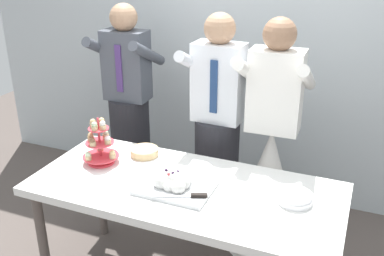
% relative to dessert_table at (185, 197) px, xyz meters
% --- Properties ---
extents(rear_wall, '(5.20, 0.10, 2.90)m').
position_rel_dessert_table_xyz_m(rear_wall, '(0.00, 1.45, 0.75)').
color(rear_wall, silver).
rests_on(rear_wall, ground_plane).
extents(dessert_table, '(1.80, 0.80, 0.78)m').
position_rel_dessert_table_xyz_m(dessert_table, '(0.00, 0.00, 0.00)').
color(dessert_table, white).
rests_on(dessert_table, ground_plane).
extents(cupcake_stand, '(0.23, 0.23, 0.31)m').
position_rel_dessert_table_xyz_m(cupcake_stand, '(-0.61, 0.06, 0.20)').
color(cupcake_stand, '#D83F4C').
rests_on(cupcake_stand, dessert_table).
extents(main_cake_tray, '(0.43, 0.32, 0.13)m').
position_rel_dessert_table_xyz_m(main_cake_tray, '(-0.03, -0.06, 0.11)').
color(main_cake_tray, silver).
rests_on(main_cake_tray, dessert_table).
extents(plate_stack, '(0.19, 0.19, 0.05)m').
position_rel_dessert_table_xyz_m(plate_stack, '(0.62, 0.07, 0.10)').
color(plate_stack, white).
rests_on(plate_stack, dessert_table).
extents(round_cake, '(0.24, 0.24, 0.06)m').
position_rel_dessert_table_xyz_m(round_cake, '(-0.39, 0.24, 0.10)').
color(round_cake, white).
rests_on(round_cake, dessert_table).
extents(person_groom, '(0.47, 0.50, 1.66)m').
position_rel_dessert_table_xyz_m(person_groom, '(-0.05, 0.70, 0.05)').
color(person_groom, '#232328').
rests_on(person_groom, ground_plane).
extents(person_bride, '(0.56, 0.56, 1.66)m').
position_rel_dessert_table_xyz_m(person_bride, '(0.35, 0.66, -0.12)').
color(person_bride, white).
rests_on(person_bride, ground_plane).
extents(person_guest, '(0.47, 0.50, 1.66)m').
position_rel_dessert_table_xyz_m(person_guest, '(-0.85, 0.84, 0.05)').
color(person_guest, '#232328').
rests_on(person_guest, ground_plane).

